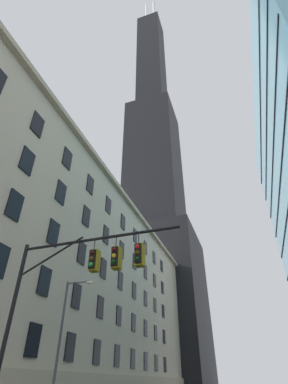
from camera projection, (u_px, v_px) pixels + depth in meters
name	position (u px, v px, depth m)	size (l,w,h in m)	color
station_building	(64.00, 282.00, 39.40)	(16.69, 67.12, 25.70)	#BCAF93
dark_skyscraper	(154.00, 194.00, 98.22)	(24.79, 24.79, 188.10)	black
traffic_signal_mast	(84.00, 275.00, 13.57)	(8.50, 0.63, 7.45)	black
street_lamppost	(65.00, 326.00, 20.56)	(2.21, 0.32, 7.78)	#47474C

